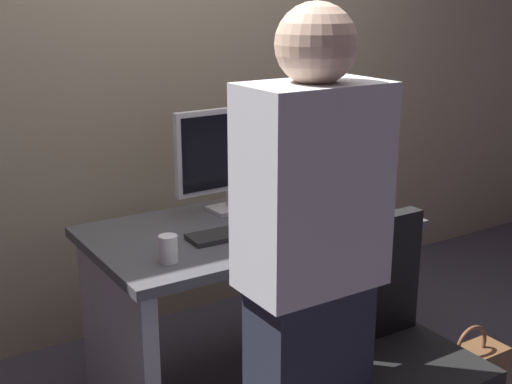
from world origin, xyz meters
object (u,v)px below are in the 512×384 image
mouse (303,216)px  book_stack (325,184)px  person_at_desk (310,287)px  monitor (232,153)px  cup_near_keyboard (168,249)px  desk (250,276)px  cell_phone (355,217)px  keyboard (240,232)px  handbag (468,379)px  office_chair (394,372)px

mouse → book_stack: (0.29, 0.22, 0.05)m
person_at_desk → monitor: (0.35, 1.03, 0.15)m
cup_near_keyboard → book_stack: size_ratio=0.42×
desk → mouse: bearing=-19.3°
monitor → cell_phone: 0.60m
desk → keyboard: bearing=-139.0°
cup_near_keyboard → handbag: bearing=-23.1°
desk → mouse: 0.34m
desk → cup_near_keyboard: (-0.46, -0.20, 0.28)m
mouse → cup_near_keyboard: bearing=-170.1°
person_at_desk → cell_phone: person_at_desk is taller
cup_near_keyboard → book_stack: 1.03m
monitor → mouse: size_ratio=5.41×
mouse → monitor: bearing=123.4°
cell_phone → office_chair: bearing=-104.7°
keyboard → book_stack: (0.61, 0.23, 0.05)m
person_at_desk → cell_phone: bearing=41.5°
desk → keyboard: keyboard is taller
office_chair → cup_near_keyboard: office_chair is taller
keyboard → mouse: bearing=3.9°
keyboard → monitor: bearing=67.1°
person_at_desk → monitor: 1.10m
desk → person_at_desk: (-0.31, -0.83, 0.34)m
book_stack → monitor: bearing=172.8°
book_stack → keyboard: bearing=-159.2°
handbag → monitor: bearing=124.7°
person_at_desk → book_stack: (0.82, 0.97, -0.04)m
cell_phone → handbag: cell_phone is taller
mouse → cell_phone: 0.23m
office_chair → person_at_desk: bearing=-177.1°
book_stack → cell_phone: (-0.08, -0.32, -0.06)m
office_chair → book_stack: (0.44, 0.95, 0.37)m
mouse → handbag: 0.95m
keyboard → book_stack: bearing=23.0°
person_at_desk → cell_phone: size_ratio=11.38×
desk → cell_phone: (0.42, -0.18, 0.24)m
monitor → mouse: monitor is taller
person_at_desk → handbag: (0.95, 0.16, -0.70)m
book_stack → cell_phone: 0.34m
office_chair → person_at_desk: person_at_desk is taller
person_at_desk → monitor: size_ratio=3.03×
monitor → cup_near_keyboard: 0.67m
monitor → cell_phone: (0.39, -0.38, -0.25)m
office_chair → person_at_desk: (-0.38, -0.02, 0.41)m
office_chair → person_at_desk: size_ratio=0.57×
desk → office_chair: 0.81m
cell_phone → handbag: (0.22, -0.49, -0.60)m
office_chair → mouse: bearing=78.3°
keyboard → book_stack: size_ratio=1.82×
keyboard → cell_phone: (0.52, -0.09, -0.01)m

